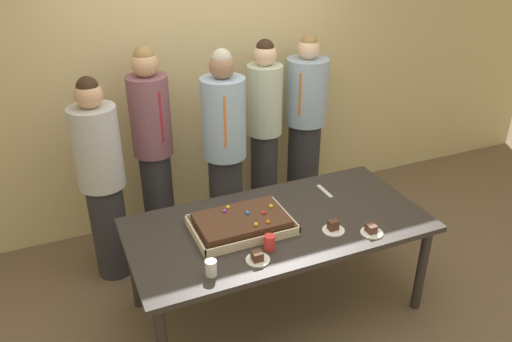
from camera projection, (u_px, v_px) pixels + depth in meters
ground_plane at (277, 305)px, 3.79m from camera, size 12.00×12.00×0.00m
interior_back_panel at (201, 58)px, 4.41m from camera, size 8.00×0.12×3.00m
party_table at (278, 231)px, 3.48m from camera, size 2.06×1.00×0.74m
sheet_cake at (242, 223)px, 3.36m from camera, size 0.66×0.44×0.12m
plated_slice_near_left at (371, 231)px, 3.32m from camera, size 0.15×0.15×0.06m
plated_slice_near_right at (333, 228)px, 3.35m from camera, size 0.15×0.15×0.08m
plated_slice_far_left at (257, 258)px, 3.06m from camera, size 0.15×0.15×0.07m
drink_cup_nearest at (211, 268)px, 2.93m from camera, size 0.07×0.07×0.10m
drink_cup_middle at (270, 242)px, 3.16m from camera, size 0.07×0.07×0.10m
cake_server_utensil at (325, 191)px, 3.83m from camera, size 0.03×0.20×0.01m
person_serving_front at (154, 149)px, 4.07m from camera, size 0.32×0.32×1.77m
person_green_shirt_behind at (264, 132)px, 4.46m from camera, size 0.31×0.31×1.72m
person_striped_tie_right at (305, 125)px, 4.66m from camera, size 0.38×0.38×1.72m
person_far_right_suit at (225, 154)px, 4.04m from camera, size 0.35×0.35×1.76m
person_left_edge_reaching at (102, 180)px, 3.77m from camera, size 0.34×0.34×1.65m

